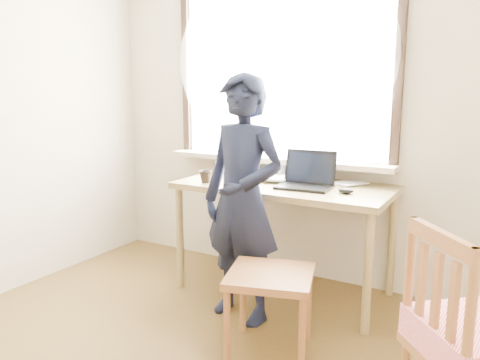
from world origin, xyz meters
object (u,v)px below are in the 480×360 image
Objects in this scene: person at (243,200)px; side_chair at (474,343)px; laptop at (307,179)px; work_chair at (270,285)px; desk at (285,195)px; mug_white at (278,171)px; mug_dark at (206,177)px.

side_chair is at bearing -16.34° from person.
laptop is 0.67× the size of work_chair.
side_chair is at bearing -40.31° from desk.
mug_white is 2.00m from side_chair.
work_chair is at bearing 162.65° from side_chair.
desk is 0.58m from mug_dark.
person is at bearing -117.13° from laptop.
work_chair is at bearing -70.40° from desk.
person is (0.45, -0.25, -0.07)m from mug_dark.
laptop is 2.92× the size of mug_white.
side_chair is (1.03, -0.32, 0.11)m from work_chair.
work_chair is (0.44, -1.00, -0.46)m from mug_white.
mug_dark is 0.10× the size of side_chair.
side_chair is (1.13, -1.08, -0.36)m from laptop.
laptop is 1.61m from side_chair.
mug_white is at bearing 144.73° from laptop.
person is at bearing 155.88° from side_chair.
person reaches higher than side_chair.
mug_white reaches higher than desk.
person is (-0.06, -0.50, 0.06)m from desk.
laptop reaches higher than mug_dark.
work_chair is 1.08m from side_chair.
person reaches higher than work_chair.
mug_dark is (-0.69, -0.22, -0.01)m from laptop.
desk is 1.73m from side_chair.
side_chair reaches higher than work_chair.
desk is at bearing 109.60° from work_chair.
mug_white reaches higher than mug_dark.
desk is 0.50m from person.
laptop is 0.90m from work_chair.
mug_white is at bearing 113.71° from work_chair.
side_chair reaches higher than desk.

